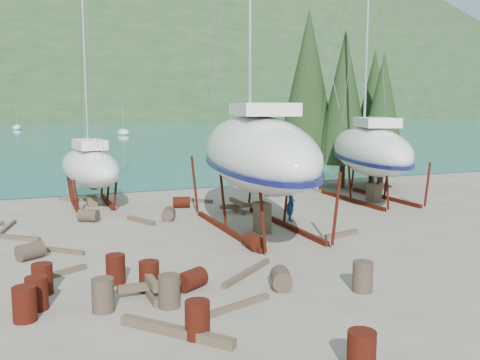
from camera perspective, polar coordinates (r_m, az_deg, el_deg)
name	(u,v)px	position (r m, az deg, el deg)	size (l,w,h in m)	color
ground	(226,255)	(19.27, -1.49, -7.98)	(600.00, 600.00, 0.00)	#696253
bay_water	(36,114)	(332.47, -20.94, 6.56)	(700.00, 700.00, 0.00)	#1B6D8B
far_hill	(36,114)	(337.47, -20.96, 6.57)	(800.00, 360.00, 110.00)	#1C371B
far_house_right	(126,111)	(210.56, -12.04, 7.17)	(6.60, 5.60, 5.60)	beige
cypress_near_right	(344,97)	(34.95, 11.05, 8.65)	(3.60, 3.60, 10.00)	black
cypress_mid_right	(383,111)	(34.16, 14.97, 7.09)	(3.06, 3.06, 8.50)	black
cypress_back_left	(308,84)	(35.92, 7.28, 10.10)	(4.14, 4.14, 11.50)	black
cypress_far_right	(374,106)	(37.47, 14.08, 7.62)	(3.24, 3.24, 9.00)	black
moored_boat_mid	(123,133)	(98.87, -12.35, 4.96)	(2.00, 5.00, 6.05)	silver
moored_boat_far	(17,128)	(127.47, -22.69, 5.17)	(2.00, 5.00, 6.05)	silver
large_sailboat_near	(256,151)	(22.57, 1.73, 3.09)	(6.48, 13.83, 20.97)	silver
large_sailboat_far	(370,149)	(30.50, 13.65, 3.18)	(6.82, 11.51, 17.52)	silver
small_sailboat_shore	(90,167)	(29.51, -15.74, 1.38)	(3.39, 8.06, 12.50)	silver
worker	(291,203)	(24.66, 5.43, -2.44)	(0.62, 0.41, 1.70)	navy
drum_0	(25,304)	(14.52, -22.00, -12.16)	(0.58, 0.58, 0.88)	#55150E
drum_1	(281,279)	(15.87, 4.42, -10.44)	(0.58, 0.58, 0.88)	#2D2823
drum_3	(197,319)	(12.66, -4.56, -14.61)	(0.58, 0.58, 0.88)	#55150E
drum_4	(181,202)	(27.97, -6.27, -2.37)	(0.58, 0.58, 0.88)	#55150E
drum_5	(169,291)	(14.50, -7.55, -11.66)	(0.58, 0.58, 0.88)	#2D2823
drum_6	(254,242)	(19.88, 1.48, -6.61)	(0.58, 0.58, 0.88)	#55150E
drum_7	(362,353)	(11.37, 12.83, -17.51)	(0.58, 0.58, 0.88)	#55150E
drum_8	(42,279)	(16.30, -20.33, -9.86)	(0.58, 0.58, 0.88)	#55150E
drum_9	(89,215)	(25.46, -15.86, -3.66)	(0.58, 0.58, 0.88)	#2D2823
drum_10	(37,293)	(15.18, -20.87, -11.22)	(0.58, 0.58, 0.88)	#55150E
drum_11	(169,214)	(25.09, -7.63, -3.59)	(0.58, 0.58, 0.88)	#2D2823
drum_12	(191,280)	(15.80, -5.23, -10.53)	(0.58, 0.58, 0.88)	#55150E
drum_13	(149,276)	(15.76, -9.67, -10.08)	(0.58, 0.58, 0.88)	#55150E
drum_14	(116,269)	(16.62, -13.13, -9.22)	(0.58, 0.58, 0.88)	#55150E
drum_15	(30,251)	(20.00, -21.45, -7.08)	(0.58, 0.58, 0.88)	#2D2823
drum_16	(103,295)	(14.54, -14.41, -11.79)	(0.58, 0.58, 0.88)	#2D2823
drum_17	(363,277)	(15.91, 12.95, -10.00)	(0.58, 0.58, 0.88)	#2D2823
timber_1	(339,235)	(22.10, 10.56, -5.76)	(0.19, 2.12, 0.19)	brown
timber_3	(231,308)	(14.29, -0.94, -13.46)	(0.15, 2.63, 0.15)	brown
timber_4	(20,238)	(23.01, -22.45, -5.72)	(0.17, 1.86, 0.17)	brown
timber_5	(247,272)	(17.05, 0.78, -9.82)	(0.16, 2.97, 0.16)	brown
timber_6	(197,200)	(29.53, -4.56, -2.18)	(0.19, 1.86, 0.19)	brown
timber_8	(141,221)	(24.77, -10.52, -4.27)	(0.19, 1.91, 0.19)	brown
timber_9	(76,200)	(31.20, -17.07, -2.00)	(0.15, 2.15, 0.15)	brown
timber_11	(54,250)	(20.75, -19.18, -7.04)	(0.15, 2.56, 0.15)	brown
timber_12	(59,273)	(17.88, -18.72, -9.40)	(0.17, 1.91, 0.17)	brown
timber_15	(5,229)	(24.89, -23.76, -4.82)	(0.15, 3.22, 0.15)	brown
timber_16	(176,331)	(12.92, -6.86, -15.72)	(0.23, 3.08, 0.23)	brown
timber_pile_fore	(150,286)	(15.39, -9.59, -11.07)	(1.80, 1.80, 0.60)	brown
timber_pile_aft	(237,206)	(26.75, -0.30, -2.78)	(1.80, 1.80, 0.60)	brown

